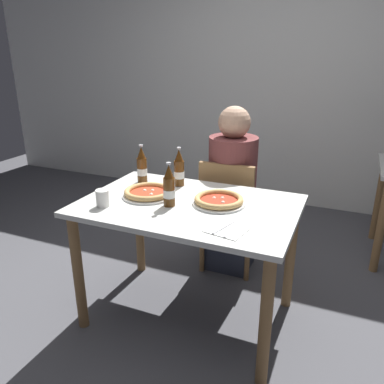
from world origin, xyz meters
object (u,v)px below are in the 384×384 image
(pizza_margherita_near, at_px, (219,201))
(dining_table_main, at_px, (189,222))
(diner_seated, at_px, (232,194))
(paper_cup, at_px, (103,198))
(pizza_marinara_far, at_px, (148,193))
(beer_bottle_left, at_px, (169,188))
(napkin_with_cutlery, at_px, (228,229))
(beer_bottle_right, at_px, (179,170))
(beer_bottle_center, at_px, (142,167))
(chair_behind_table, at_px, (229,210))

(pizza_margherita_near, bearing_deg, dining_table_main, -160.63)
(diner_seated, distance_m, paper_cup, 1.02)
(pizza_marinara_far, height_order, beer_bottle_left, beer_bottle_left)
(pizza_marinara_far, distance_m, napkin_with_cutlery, 0.62)
(beer_bottle_left, distance_m, beer_bottle_right, 0.34)
(pizza_marinara_far, bearing_deg, beer_bottle_center, 127.32)
(diner_seated, height_order, napkin_with_cutlery, diner_seated)
(napkin_with_cutlery, bearing_deg, pizza_margherita_near, 116.91)
(diner_seated, bearing_deg, beer_bottle_right, -119.04)
(pizza_marinara_far, xyz_separation_m, beer_bottle_right, (0.09, 0.24, 0.08))
(chair_behind_table, height_order, paper_cup, chair_behind_table)
(beer_bottle_center, height_order, beer_bottle_right, same)
(dining_table_main, relative_size, beer_bottle_left, 4.86)
(beer_bottle_center, bearing_deg, beer_bottle_right, 8.23)
(beer_bottle_left, height_order, beer_bottle_center, same)
(beer_bottle_right, xyz_separation_m, napkin_with_cutlery, (0.48, -0.49, -0.10))
(dining_table_main, bearing_deg, beer_bottle_center, 152.56)
(diner_seated, relative_size, paper_cup, 12.73)
(diner_seated, height_order, pizza_margherita_near, diner_seated)
(chair_behind_table, bearing_deg, beer_bottle_center, 37.45)
(beer_bottle_left, xyz_separation_m, beer_bottle_center, (-0.34, 0.29, 0.00))
(chair_behind_table, distance_m, pizza_marinara_far, 0.74)
(pizza_margherita_near, relative_size, paper_cup, 3.10)
(dining_table_main, distance_m, napkin_with_cutlery, 0.40)
(diner_seated, xyz_separation_m, paper_cup, (-0.46, -0.89, 0.21))
(beer_bottle_center, bearing_deg, diner_seated, 43.09)
(dining_table_main, relative_size, paper_cup, 12.63)
(pizza_margherita_near, bearing_deg, beer_bottle_right, 149.35)
(beer_bottle_right, bearing_deg, pizza_margherita_near, -30.65)
(pizza_marinara_far, distance_m, beer_bottle_center, 0.28)
(beer_bottle_left, relative_size, paper_cup, 2.60)
(beer_bottle_left, xyz_separation_m, paper_cup, (-0.33, -0.15, -0.06))
(diner_seated, bearing_deg, chair_behind_table, -87.14)
(beer_bottle_left, bearing_deg, chair_behind_table, 78.89)
(beer_bottle_right, distance_m, napkin_with_cutlery, 0.69)
(napkin_with_cutlery, bearing_deg, chair_behind_table, 106.82)
(dining_table_main, relative_size, diner_seated, 0.99)
(diner_seated, bearing_deg, pizza_margherita_near, -79.62)
(diner_seated, bearing_deg, beer_bottle_center, -136.91)
(diner_seated, relative_size, beer_bottle_left, 4.89)
(dining_table_main, relative_size, pizza_margherita_near, 4.08)
(pizza_marinara_far, bearing_deg, beer_bottle_left, -24.77)
(beer_bottle_center, height_order, napkin_with_cutlery, beer_bottle_center)
(beer_bottle_left, relative_size, beer_bottle_right, 1.00)
(napkin_with_cutlery, bearing_deg, pizza_marinara_far, 156.88)
(beer_bottle_center, bearing_deg, dining_table_main, -27.44)
(paper_cup, bearing_deg, beer_bottle_left, 24.96)
(napkin_with_cutlery, bearing_deg, diner_seated, 106.07)
(chair_behind_table, xyz_separation_m, diner_seated, (-0.00, 0.05, 0.10))
(pizza_margherita_near, bearing_deg, chair_behind_table, 101.05)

